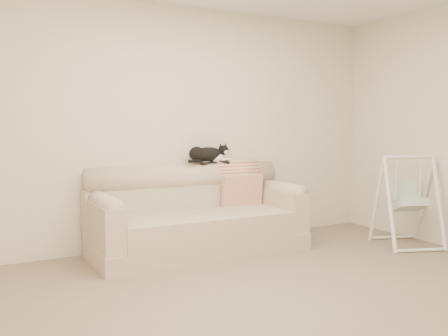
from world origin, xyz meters
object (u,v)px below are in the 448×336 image
object	(u,v)px
remote_b	(222,162)
tuxedo_cat	(208,154)
sofa	(195,218)
baby_swing	(407,200)
remote_a	(206,163)

from	to	relation	value
remote_b	tuxedo_cat	world-z (taller)	tuxedo_cat
sofa	tuxedo_cat	xyz separation A→B (m)	(0.27, 0.25, 0.65)
tuxedo_cat	baby_swing	size ratio (longest dim) A/B	0.54
remote_a	tuxedo_cat	distance (m)	0.10
remote_a	baby_swing	bearing A→B (deg)	-29.67
sofa	remote_b	bearing A→B (deg)	25.74
remote_b	tuxedo_cat	bearing A→B (deg)	165.08
sofa	tuxedo_cat	world-z (taller)	tuxedo_cat
sofa	baby_swing	xyz separation A→B (m)	(2.15, -0.87, 0.15)
baby_swing	remote_b	bearing A→B (deg)	148.22
sofa	remote_a	distance (m)	0.65
sofa	remote_a	bearing A→B (deg)	42.79
remote_a	tuxedo_cat	xyz separation A→B (m)	(0.03, 0.02, 0.09)
remote_a	tuxedo_cat	size ratio (longest dim) A/B	0.34
remote_b	tuxedo_cat	size ratio (longest dim) A/B	0.30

